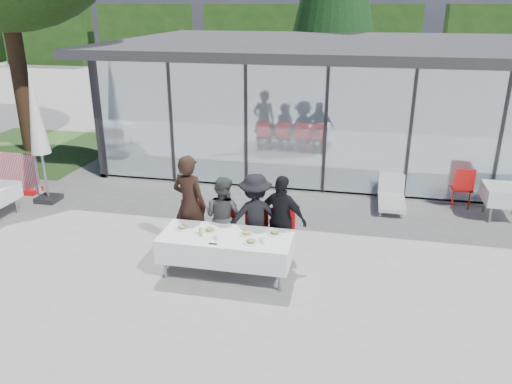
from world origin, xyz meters
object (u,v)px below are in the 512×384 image
(lounger, at_px, (392,195))
(diner_chair_b, at_px, (224,227))
(plate_b, at_px, (210,230))
(market_umbrella, at_px, (37,122))
(juice_bottle, at_px, (201,231))
(dining_table, at_px, (226,246))
(plate_extra, at_px, (251,242))
(diner_chair_a, at_px, (191,224))
(plate_a, at_px, (182,227))
(diner_chair_d, at_px, (282,233))
(diner_c, at_px, (255,217))
(diner_a, at_px, (190,204))
(diner_b, at_px, (223,216))
(plate_c, at_px, (247,233))
(diner_d, at_px, (282,219))
(spare_chair_b, at_px, (462,186))
(plate_d, at_px, (275,233))
(folded_eyeglasses, at_px, (213,244))
(diner_chair_c, at_px, (255,230))
(spare_table_right, at_px, (505,195))

(lounger, bearing_deg, diner_chair_b, -135.93)
(diner_chair_b, height_order, plate_b, diner_chair_b)
(market_umbrella, bearing_deg, juice_bottle, -28.37)
(dining_table, xyz_separation_m, market_umbrella, (-5.09, 2.44, 1.39))
(plate_extra, xyz_separation_m, juice_bottle, (-0.91, 0.11, 0.05))
(diner_chair_a, distance_m, plate_a, 0.69)
(diner_chair_d, bearing_deg, diner_chair_b, 180.00)
(dining_table, relative_size, diner_c, 1.38)
(diner_chair_b, bearing_deg, diner_chair_a, 180.00)
(diner_a, distance_m, lounger, 4.99)
(diner_b, relative_size, plate_c, 5.79)
(diner_chair_a, xyz_separation_m, diner_chair_d, (1.74, 0.00, 0.00))
(diner_d, xyz_separation_m, diner_chair_d, (0.00, 0.03, -0.28))
(spare_chair_b, bearing_deg, diner_chair_a, -148.48)
(spare_chair_b, bearing_deg, diner_d, -137.55)
(plate_c, height_order, plate_d, same)
(market_umbrella, bearing_deg, plate_c, -23.21)
(juice_bottle, bearing_deg, plate_b, 60.93)
(diner_chair_a, relative_size, folded_eyeglasses, 6.96)
(plate_extra, bearing_deg, diner_c, 97.95)
(diner_c, bearing_deg, diner_chair_c, -108.31)
(diner_b, xyz_separation_m, plate_extra, (0.74, -0.91, 0.00))
(diner_d, xyz_separation_m, market_umbrella, (-5.95, 1.72, 1.10))
(spare_chair_b, distance_m, lounger, 1.60)
(dining_table, xyz_separation_m, diner_c, (0.35, 0.72, 0.28))
(dining_table, xyz_separation_m, diner_a, (-0.89, 0.72, 0.42))
(diner_chair_b, relative_size, plate_b, 3.65)
(diner_c, distance_m, plate_c, 0.61)
(juice_bottle, relative_size, spare_chair_b, 0.15)
(diner_c, height_order, plate_extra, diner_c)
(dining_table, distance_m, spare_table_right, 6.41)
(plate_a, xyz_separation_m, market_umbrella, (-4.27, 2.33, 1.15))
(diner_a, bearing_deg, diner_chair_d, -162.78)
(diner_c, distance_m, plate_a, 1.33)
(diner_b, relative_size, market_umbrella, 0.52)
(diner_chair_a, height_order, diner_chair_b, same)
(market_umbrella, bearing_deg, spare_chair_b, 9.55)
(plate_extra, bearing_deg, lounger, 58.63)
(diner_d, relative_size, lounger, 1.23)
(diner_b, xyz_separation_m, plate_b, (-0.07, -0.61, 0.00))
(diner_chair_d, bearing_deg, market_umbrella, 164.12)
(diner_c, bearing_deg, diner_chair_a, -19.78)
(diner_chair_a, bearing_deg, plate_b, -48.35)
(diner_a, bearing_deg, dining_table, 157.30)
(diner_b, xyz_separation_m, plate_c, (0.59, -0.61, 0.00))
(diner_chair_a, bearing_deg, diner_chair_b, 0.00)
(plate_extra, xyz_separation_m, market_umbrella, (-5.58, 2.63, 1.15))
(dining_table, height_order, diner_b, diner_b)
(diner_chair_c, distance_m, lounger, 4.04)
(diner_b, distance_m, diner_c, 0.61)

